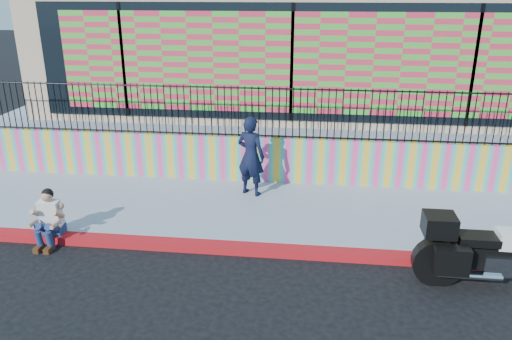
# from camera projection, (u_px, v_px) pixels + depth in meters

# --- Properties ---
(ground) EXTENTS (90.00, 90.00, 0.00)m
(ground) POSITION_uv_depth(u_px,v_px,m) (276.00, 254.00, 9.11)
(ground) COLOR black
(ground) RESTS_ON ground
(red_curb) EXTENTS (16.00, 0.30, 0.15)m
(red_curb) POSITION_uv_depth(u_px,v_px,m) (276.00, 251.00, 9.09)
(red_curb) COLOR #A1170B
(red_curb) RESTS_ON ground
(sidewalk) EXTENTS (16.00, 3.00, 0.15)m
(sidewalk) POSITION_uv_depth(u_px,v_px,m) (283.00, 212.00, 10.62)
(sidewalk) COLOR #99A1B8
(sidewalk) RESTS_ON ground
(mural_wall) EXTENTS (16.00, 0.20, 1.10)m
(mural_wall) POSITION_uv_depth(u_px,v_px,m) (288.00, 160.00, 11.89)
(mural_wall) COLOR #FF4392
(mural_wall) RESTS_ON sidewalk
(metal_fence) EXTENTS (15.80, 0.04, 1.20)m
(metal_fence) POSITION_uv_depth(u_px,v_px,m) (289.00, 113.00, 11.49)
(metal_fence) COLOR black
(metal_fence) RESTS_ON mural_wall
(elevated_platform) EXTENTS (16.00, 10.00, 1.25)m
(elevated_platform) POSITION_uv_depth(u_px,v_px,m) (297.00, 112.00, 16.67)
(elevated_platform) COLOR #99A1B8
(elevated_platform) RESTS_ON ground
(storefront_building) EXTENTS (14.00, 8.06, 4.00)m
(storefront_building) POSITION_uv_depth(u_px,v_px,m) (299.00, 32.00, 15.55)
(storefront_building) COLOR tan
(storefront_building) RESTS_ON elevated_platform
(police_motorcycle) EXTENTS (2.64, 0.87, 1.64)m
(police_motorcycle) POSITION_uv_depth(u_px,v_px,m) (498.00, 249.00, 7.91)
(police_motorcycle) COLOR black
(police_motorcycle) RESTS_ON ground
(police_officer) EXTENTS (0.78, 0.66, 1.81)m
(police_officer) POSITION_uv_depth(u_px,v_px,m) (251.00, 156.00, 11.08)
(police_officer) COLOR black
(police_officer) RESTS_ON sidewalk
(seated_man) EXTENTS (0.54, 0.71, 1.06)m
(seated_man) POSITION_uv_depth(u_px,v_px,m) (48.00, 223.00, 9.30)
(seated_man) COLOR navy
(seated_man) RESTS_ON ground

